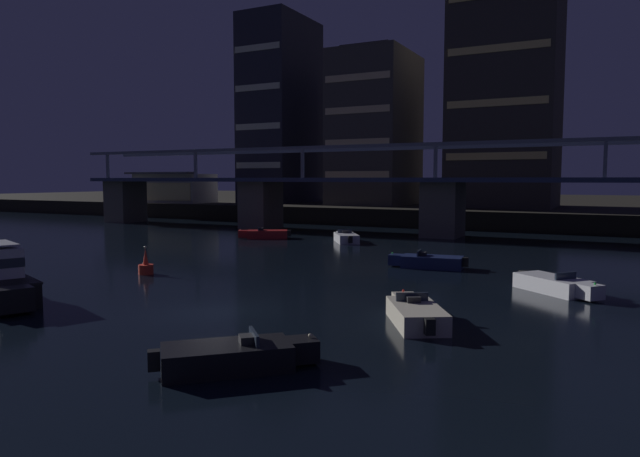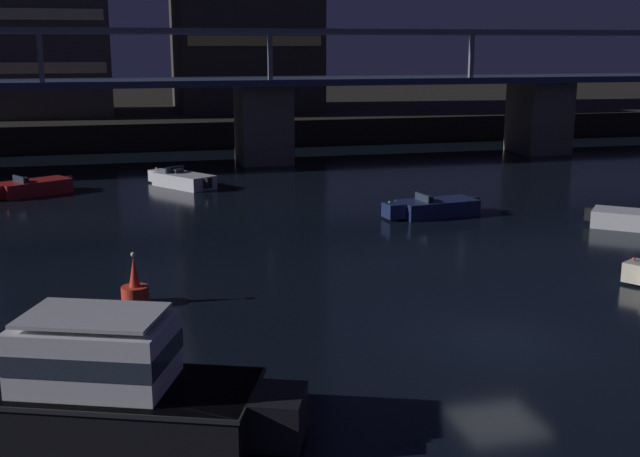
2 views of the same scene
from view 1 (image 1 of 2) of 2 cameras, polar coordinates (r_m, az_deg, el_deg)
The scene contains 14 objects.
ground_plane at distance 25.99m, azimuth -10.51°, elevation -8.18°, with size 400.00×400.00×0.00m, color black.
far_riverbank at distance 106.49m, azimuth 18.92°, elevation 2.12°, with size 240.00×80.00×2.20m, color black.
river_bridge at distance 59.34m, azimuth 12.12°, elevation 3.14°, with size 93.83×6.40×9.38m.
tower_west_low at distance 92.29m, azimuth -3.94°, elevation 11.62°, with size 8.40×13.16×29.11m.
tower_west_tall at distance 83.35m, azimuth 5.52°, elevation 9.84°, with size 10.09×13.29×21.90m.
tower_central at distance 81.27m, azimuth 18.04°, elevation 13.64°, with size 13.02×13.64×32.86m.
waterfront_pavilion at distance 92.44m, azimuth -14.25°, elevation 3.91°, with size 12.40×7.40×4.70m.
speedboat_near_center at distance 57.01m, azimuth -5.47°, elevation -0.56°, with size 4.85×3.64×1.16m.
speedboat_near_right at distance 32.16m, azimuth 22.38°, elevation -5.19°, with size 4.59×4.15×1.16m.
speedboat_mid_left at distance 38.60m, azimuth 10.75°, elevation -3.26°, with size 5.23×2.29×1.16m.
speedboat_mid_center at distance 23.85m, azimuth 9.44°, elevation -8.34°, with size 3.65×4.85×1.16m.
speedboat_mid_right at distance 53.43m, azimuth 2.59°, elevation -0.91°, with size 3.86×4.76×1.16m.
speedboat_far_left at distance 18.31m, azimuth -8.55°, elevation -12.44°, with size 4.45×4.33×1.16m.
channel_buoy at distance 37.01m, azimuth -16.92°, elevation -3.64°, with size 0.90×0.90×1.76m.
Camera 1 is at (15.61, -19.94, 5.87)m, focal length 32.20 mm.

